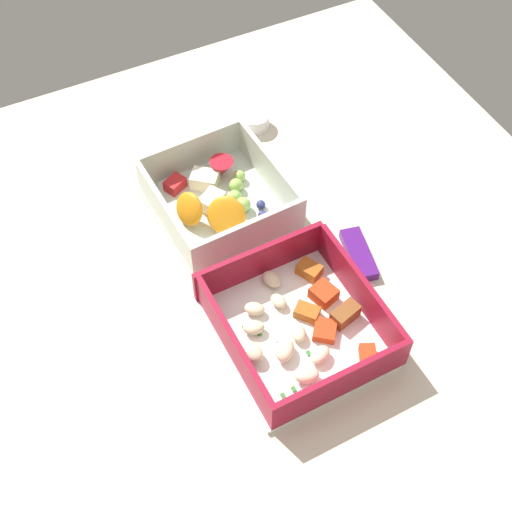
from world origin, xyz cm
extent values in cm
cube|color=beige|center=(0.00, 0.00, 1.00)|extent=(80.00, 80.00, 2.00)
cube|color=white|center=(9.27, 0.39, 2.30)|extent=(17.62, 15.96, 0.60)
cube|color=maroon|center=(0.90, 0.24, 4.86)|extent=(0.88, 15.67, 4.53)
cube|color=maroon|center=(17.64, 0.54, 4.86)|extent=(0.88, 15.67, 4.53)
cube|color=maroon|center=(9.13, 7.92, 4.86)|extent=(16.16, 0.89, 4.53)
cube|color=maroon|center=(9.40, -7.14, 4.86)|extent=(16.16, 0.89, 4.53)
ellipsoid|color=beige|center=(2.81, 0.60, 3.44)|extent=(2.78, 2.29, 1.20)
ellipsoid|color=beige|center=(10.06, -0.36, 3.37)|extent=(2.50, 2.01, 1.11)
ellipsoid|color=beige|center=(11.29, -2.26, 3.57)|extent=(3.39, 3.26, 1.39)
ellipsoid|color=beige|center=(9.94, -5.51, 3.63)|extent=(3.53, 3.10, 1.47)
ellipsoid|color=beige|center=(7.44, -3.89, 3.41)|extent=(2.28, 2.71, 1.15)
ellipsoid|color=beige|center=(5.60, 0.46, 3.30)|extent=(2.33, 1.91, 1.01)
ellipsoid|color=beige|center=(14.78, -1.61, 3.48)|extent=(2.49, 2.96, 1.26)
ellipsoid|color=beige|center=(13.34, 0.73, 3.44)|extent=(2.42, 2.83, 1.19)
ellipsoid|color=beige|center=(5.36, -2.77, 3.37)|extent=(2.57, 2.69, 1.10)
cube|color=red|center=(10.91, 2.71, 3.10)|extent=(3.44, 3.40, 1.01)
cube|color=red|center=(15.63, 5.07, 3.21)|extent=(3.01, 2.56, 1.21)
cube|color=red|center=(6.99, 4.79, 3.38)|extent=(3.13, 3.00, 1.57)
cube|color=#AD5B1E|center=(3.44, 4.98, 3.28)|extent=(3.16, 2.85, 1.36)
cube|color=brown|center=(10.31, 5.52, 3.45)|extent=(2.50, 3.49, 1.69)
cube|color=#AD5B1E|center=(8.14, 2.12, 3.17)|extent=(3.07, 2.97, 1.15)
cube|color=#387A33|center=(15.40, -4.59, 2.70)|extent=(0.60, 0.40, 0.20)
cube|color=#387A33|center=(7.94, -3.54, 2.70)|extent=(0.60, 0.40, 0.20)
cube|color=#387A33|center=(6.67, -4.61, 2.70)|extent=(0.60, 0.40, 0.20)
cube|color=#387A33|center=(15.23, -3.31, 2.70)|extent=(0.60, 0.40, 0.20)
cube|color=#387A33|center=(10.00, -2.18, 2.70)|extent=(0.60, 0.40, 0.20)
cube|color=#387A33|center=(12.34, 0.05, 2.70)|extent=(0.60, 0.40, 0.20)
cube|color=silver|center=(-10.15, 0.19, 2.30)|extent=(16.29, 15.34, 0.60)
cube|color=silver|center=(-17.63, -0.18, 4.98)|extent=(1.32, 14.60, 4.76)
cube|color=silver|center=(-2.67, 0.56, 4.98)|extent=(1.32, 14.60, 4.76)
cube|color=silver|center=(-10.49, 7.17, 4.98)|extent=(14.40, 1.31, 4.76)
cube|color=silver|center=(-9.80, -6.80, 4.98)|extent=(14.40, 1.31, 4.76)
ellipsoid|color=orange|center=(-6.47, -0.53, 4.99)|extent=(5.96, 6.00, 4.58)
ellipsoid|color=orange|center=(-9.47, -3.87, 4.80)|extent=(4.81, 4.29, 4.19)
cube|color=#F4EACC|center=(-13.93, -0.10, 3.58)|extent=(3.95, 4.07, 1.96)
cube|color=#F4EACC|center=(-10.46, -0.60, 3.49)|extent=(3.47, 3.70, 1.78)
cube|color=red|center=(-15.12, -3.47, 3.33)|extent=(2.70, 2.97, 1.45)
sphere|color=#9ECC60|center=(-9.87, 2.10, 3.47)|extent=(1.73, 1.73, 1.73)
sphere|color=#9ECC60|center=(-8.27, 2.46, 3.54)|extent=(1.88, 1.88, 1.88)
sphere|color=#9ECC60|center=(-11.50, 3.09, 3.47)|extent=(1.73, 1.73, 1.73)
sphere|color=#9ECC60|center=(-12.77, 4.14, 3.37)|extent=(1.53, 1.53, 1.53)
cone|color=red|center=(-14.61, 2.62, 3.79)|extent=(2.97, 2.97, 2.38)
sphere|color=navy|center=(-5.29, 3.23, 3.15)|extent=(1.11, 1.11, 1.11)
sphere|color=navy|center=(-4.44, 4.23, 3.14)|extent=(1.08, 1.08, 1.08)
sphere|color=navy|center=(-4.46, 5.51, 3.12)|extent=(1.05, 1.05, 1.05)
sphere|color=navy|center=(-5.28, 4.82, 3.19)|extent=(1.17, 1.17, 1.17)
sphere|color=navy|center=(-7.61, 4.51, 3.16)|extent=(1.13, 1.13, 1.13)
sphere|color=navy|center=(-6.09, 3.97, 3.15)|extent=(1.11, 1.11, 1.11)
cube|color=#51197A|center=(3.65, 11.39, 2.60)|extent=(7.35, 3.86, 1.20)
cylinder|color=white|center=(-21.31, 10.48, 3.00)|extent=(3.92, 3.92, 2.00)
camera|label=1|loc=(41.32, -20.52, 66.62)|focal=49.11mm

